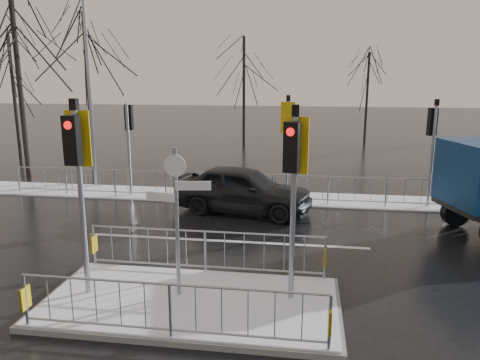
# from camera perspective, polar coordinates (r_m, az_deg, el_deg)

# --- Properties ---
(ground) EXTENTS (120.00, 120.00, 0.00)m
(ground) POSITION_cam_1_polar(r_m,az_deg,el_deg) (9.89, -5.99, -15.01)
(ground) COLOR black
(ground) RESTS_ON ground
(snow_verge) EXTENTS (30.00, 2.00, 0.04)m
(snow_verge) POSITION_cam_1_polar(r_m,az_deg,el_deg) (17.80, 0.85, -2.08)
(snow_verge) COLOR white
(snow_verge) RESTS_ON ground
(lane_markings) EXTENTS (8.00, 11.38, 0.01)m
(lane_markings) POSITION_cam_1_polar(r_m,az_deg,el_deg) (9.61, -6.51, -15.90)
(lane_markings) COLOR silver
(lane_markings) RESTS_ON ground
(traffic_island) EXTENTS (6.00, 3.04, 4.15)m
(traffic_island) POSITION_cam_1_polar(r_m,az_deg,el_deg) (9.73, -6.10, -12.94)
(traffic_island) COLOR slate
(traffic_island) RESTS_ON ground
(far_kerb_fixtures) EXTENTS (18.00, 0.65, 3.83)m
(far_kerb_fixtures) POSITION_cam_1_polar(r_m,az_deg,el_deg) (17.05, 1.62, 0.69)
(far_kerb_fixtures) COLOR gray
(far_kerb_fixtures) RESTS_ON ground
(car_far_lane) EXTENTS (4.96, 2.77, 1.59)m
(car_far_lane) POSITION_cam_1_polar(r_m,az_deg,el_deg) (15.75, 0.34, -1.15)
(car_far_lane) COLOR black
(car_far_lane) RESTS_ON ground
(tree_near_a) EXTENTS (4.75, 4.75, 8.97)m
(tree_near_a) POSITION_cam_1_polar(r_m,az_deg,el_deg) (23.31, -25.75, 15.33)
(tree_near_a) COLOR black
(tree_near_a) RESTS_ON ground
(tree_near_b) EXTENTS (4.00, 4.00, 7.55)m
(tree_near_b) POSITION_cam_1_polar(r_m,az_deg,el_deg) (23.34, -18.18, 13.56)
(tree_near_b) COLOR black
(tree_near_b) RESTS_ON ground
(tree_near_c) EXTENTS (3.50, 3.50, 6.61)m
(tree_near_c) POSITION_cam_1_polar(r_m,az_deg,el_deg) (26.45, -26.03, 11.36)
(tree_near_c) COLOR black
(tree_near_c) RESTS_ON ground
(tree_far_a) EXTENTS (3.75, 3.75, 7.08)m
(tree_far_a) POSITION_cam_1_polar(r_m,az_deg,el_deg) (30.75, 0.48, 13.26)
(tree_far_a) COLOR black
(tree_far_a) RESTS_ON ground
(tree_far_b) EXTENTS (3.25, 3.25, 6.14)m
(tree_far_b) POSITION_cam_1_polar(r_m,az_deg,el_deg) (32.67, 15.33, 11.67)
(tree_far_b) COLOR black
(tree_far_b) RESTS_ON ground
(street_lamp_left) EXTENTS (1.25, 0.18, 8.20)m
(street_lamp_left) POSITION_cam_1_polar(r_m,az_deg,el_deg) (19.95, -17.79, 11.92)
(street_lamp_left) COLOR gray
(street_lamp_left) RESTS_ON ground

